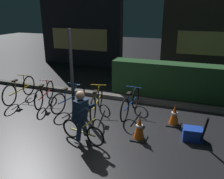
# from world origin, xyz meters

# --- Properties ---
(ground_plane) EXTENTS (40.00, 40.00, 0.00)m
(ground_plane) POSITION_xyz_m (0.00, 0.00, 0.00)
(ground_plane) COLOR black
(sidewalk_curb) EXTENTS (12.00, 0.24, 0.12)m
(sidewalk_curb) POSITION_xyz_m (0.00, 2.20, 0.06)
(sidewalk_curb) COLOR #56544F
(sidewalk_curb) RESTS_ON ground
(hedge_row) EXTENTS (4.80, 0.70, 1.18)m
(hedge_row) POSITION_xyz_m (1.80, 3.10, 0.59)
(hedge_row) COLOR #214723
(hedge_row) RESTS_ON ground
(storefront_left) EXTENTS (4.56, 0.54, 4.91)m
(storefront_left) POSITION_xyz_m (-3.75, 6.50, 2.44)
(storefront_left) COLOR #262328
(storefront_left) RESTS_ON ground
(storefront_right) EXTENTS (5.14, 0.54, 4.36)m
(storefront_right) POSITION_xyz_m (3.05, 7.20, 2.17)
(storefront_right) COLOR #42382D
(storefront_right) RESTS_ON ground
(street_post) EXTENTS (0.10, 0.10, 2.39)m
(street_post) POSITION_xyz_m (-1.34, 1.20, 1.19)
(street_post) COLOR #2D2D33
(street_post) RESTS_ON ground
(parked_bike_leftmost) EXTENTS (0.46, 1.73, 0.80)m
(parked_bike_leftmost) POSITION_xyz_m (-3.23, 0.95, 0.36)
(parked_bike_leftmost) COLOR black
(parked_bike_leftmost) RESTS_ON ground
(parked_bike_left_mid) EXTENTS (0.50, 1.54, 0.73)m
(parked_bike_left_mid) POSITION_xyz_m (-2.25, 0.96, 0.33)
(parked_bike_left_mid) COLOR black
(parked_bike_left_mid) RESTS_ON ground
(parked_bike_center_left) EXTENTS (0.46, 1.58, 0.73)m
(parked_bike_center_left) POSITION_xyz_m (-1.32, 0.90, 0.33)
(parked_bike_center_left) COLOR black
(parked_bike_center_left) RESTS_ON ground
(parked_bike_center_right) EXTENTS (0.50, 1.72, 0.81)m
(parked_bike_center_right) POSITION_xyz_m (-0.37, 0.85, 0.36)
(parked_bike_center_right) COLOR black
(parked_bike_center_right) RESTS_ON ground
(parked_bike_right_mid) EXTENTS (0.46, 1.66, 0.77)m
(parked_bike_right_mid) POSITION_xyz_m (0.57, 1.14, 0.35)
(parked_bike_right_mid) COLOR black
(parked_bike_right_mid) RESTS_ON ground
(traffic_cone_near) EXTENTS (0.36, 0.36, 0.60)m
(traffic_cone_near) POSITION_xyz_m (1.14, -0.10, 0.29)
(traffic_cone_near) COLOR black
(traffic_cone_near) RESTS_ON ground
(traffic_cone_far) EXTENTS (0.36, 0.36, 0.58)m
(traffic_cone_far) POSITION_xyz_m (1.84, 0.92, 0.28)
(traffic_cone_far) COLOR black
(traffic_cone_far) RESTS_ON ground
(blue_crate) EXTENTS (0.47, 0.36, 0.30)m
(blue_crate) POSITION_xyz_m (2.33, 0.30, 0.15)
(blue_crate) COLOR #193DB7
(blue_crate) RESTS_ON ground
(cyclist) EXTENTS (1.17, 0.59, 1.25)m
(cyclist) POSITION_xyz_m (-0.07, -0.64, 0.63)
(cyclist) COLOR black
(cyclist) RESTS_ON ground
(closed_umbrella) EXTENTS (0.13, 0.37, 0.80)m
(closed_umbrella) POSITION_xyz_m (2.55, 0.05, 0.40)
(closed_umbrella) COLOR black
(closed_umbrella) RESTS_ON ground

